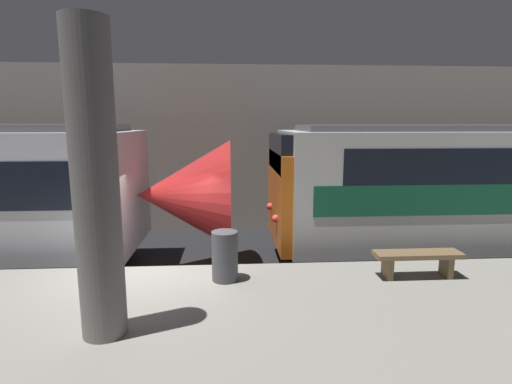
% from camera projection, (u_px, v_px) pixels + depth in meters
% --- Properties ---
extents(ground_plane, '(120.00, 120.00, 0.00)m').
position_uv_depth(ground_plane, '(145.00, 312.00, 7.59)').
color(ground_plane, black).
extents(platform, '(40.00, 4.11, 0.92)m').
position_uv_depth(platform, '(112.00, 351.00, 5.49)').
color(platform, gray).
rests_on(platform, ground).
extents(station_rear_barrier, '(50.00, 0.15, 5.39)m').
position_uv_depth(station_rear_barrier, '(179.00, 149.00, 13.06)').
color(station_rear_barrier, '#B2AD9E').
rests_on(station_rear_barrier, ground).
extents(support_pillar_near, '(0.55, 0.55, 3.82)m').
position_uv_depth(support_pillar_near, '(96.00, 185.00, 4.75)').
color(support_pillar_near, slate).
rests_on(support_pillar_near, platform).
extents(platform_bench, '(1.50, 0.40, 0.45)m').
position_uv_depth(platform_bench, '(418.00, 258.00, 6.87)').
color(platform_bench, brown).
rests_on(platform_bench, platform).
extents(trash_bin, '(0.44, 0.44, 0.85)m').
position_uv_depth(trash_bin, '(225.00, 256.00, 6.73)').
color(trash_bin, '#4C4C51').
rests_on(trash_bin, platform).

